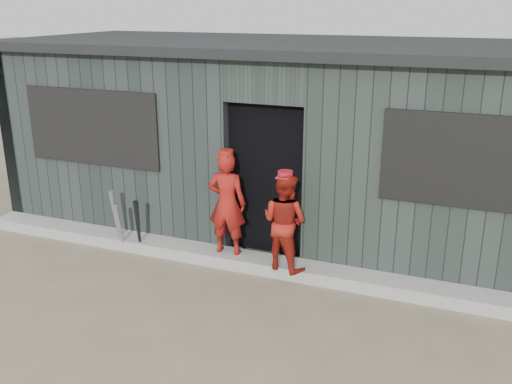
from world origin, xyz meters
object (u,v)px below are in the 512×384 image
at_px(player_red_right, 284,222).
at_px(player_grey_back, 304,211).
at_px(bat_mid, 116,219).
at_px(bat_right, 138,227).
at_px(dugout, 300,138).
at_px(bat_left, 120,229).
at_px(player_red_left, 227,203).

bearing_deg(player_red_right, player_grey_back, -75.14).
height_order(bat_mid, bat_right, bat_mid).
bearing_deg(player_grey_back, bat_right, 34.06).
xyz_separation_m(player_grey_back, dugout, (-0.41, 1.09, 0.69)).
distance_m(bat_left, player_grey_back, 2.38).
xyz_separation_m(player_red_left, dugout, (0.39, 1.67, 0.49)).
bearing_deg(player_red_left, player_red_right, 163.42).
xyz_separation_m(bat_left, player_red_left, (1.42, 0.24, 0.45)).
bearing_deg(player_red_right, bat_right, 16.18).
xyz_separation_m(bat_left, player_red_right, (2.21, 0.08, 0.38)).
xyz_separation_m(bat_left, bat_mid, (-0.13, 0.11, 0.07)).
xyz_separation_m(bat_mid, player_red_left, (1.54, 0.12, 0.38)).
bearing_deg(bat_mid, player_red_right, -0.85).
relative_size(bat_left, player_red_left, 0.54).
xyz_separation_m(bat_right, player_red_right, (1.97, 0.01, 0.35)).
relative_size(bat_left, player_grey_back, 0.57).
xyz_separation_m(bat_left, dugout, (1.81, 1.90, 0.94)).
bearing_deg(bat_left, player_grey_back, 20.08).
xyz_separation_m(bat_mid, bat_right, (0.36, -0.05, -0.03)).
height_order(bat_right, player_red_right, player_red_right).
bearing_deg(bat_left, player_red_right, 2.00).
height_order(player_grey_back, dugout, dugout).
relative_size(bat_right, dugout, 0.09).
distance_m(player_red_left, player_grey_back, 1.01).
distance_m(bat_left, dugout, 2.79).
xyz_separation_m(bat_right, dugout, (1.57, 1.84, 0.91)).
bearing_deg(player_red_right, player_red_left, 4.49).
xyz_separation_m(player_red_left, player_grey_back, (0.80, 0.58, -0.19)).
height_order(bat_left, player_grey_back, player_grey_back).
distance_m(player_red_right, dugout, 1.95).
relative_size(player_red_right, player_grey_back, 0.96).
bearing_deg(player_red_left, dugout, -108.60).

